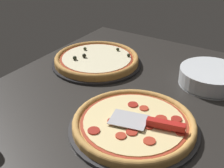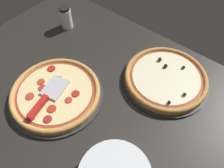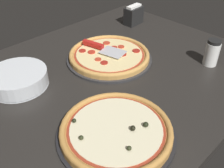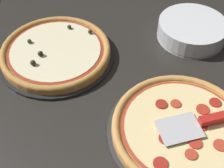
# 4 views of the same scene
# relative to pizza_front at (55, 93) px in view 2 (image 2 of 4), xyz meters

# --- Properties ---
(ground_plane) EXTENTS (1.32, 1.05, 0.04)m
(ground_plane) POSITION_rel_pizza_front_xyz_m (0.07, 0.08, -0.04)
(ground_plane) COLOR black
(pizza_pan_front) EXTENTS (0.40, 0.40, 0.01)m
(pizza_pan_front) POSITION_rel_pizza_front_xyz_m (0.00, 0.00, -0.02)
(pizza_pan_front) COLOR #2D2D30
(pizza_pan_front) RESTS_ON ground_plane
(pizza_front) EXTENTS (0.37, 0.37, 0.03)m
(pizza_front) POSITION_rel_pizza_front_xyz_m (0.00, 0.00, 0.00)
(pizza_front) COLOR #C68E47
(pizza_front) RESTS_ON pizza_pan_front
(pizza_pan_back) EXTENTS (0.38, 0.38, 0.01)m
(pizza_pan_back) POSITION_rel_pizza_front_xyz_m (0.32, 0.36, -0.02)
(pizza_pan_back) COLOR black
(pizza_pan_back) RESTS_ON ground_plane
(pizza_back) EXTENTS (0.36, 0.36, 0.04)m
(pizza_back) POSITION_rel_pizza_front_xyz_m (0.32, 0.36, 0.00)
(pizza_back) COLOR #B77F3D
(pizza_back) RESTS_ON pizza_pan_back
(serving_spatula) EXTENTS (0.10, 0.23, 0.02)m
(serving_spatula) POSITION_rel_pizza_front_xyz_m (0.01, -0.06, 0.02)
(serving_spatula) COLOR #B7B7BC
(serving_spatula) RESTS_ON pizza_front
(parmesan_shaker) EXTENTS (0.06, 0.06, 0.12)m
(parmesan_shaker) POSITION_rel_pizza_front_xyz_m (-0.29, 0.35, 0.03)
(parmesan_shaker) COLOR white
(parmesan_shaker) RESTS_ON ground_plane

